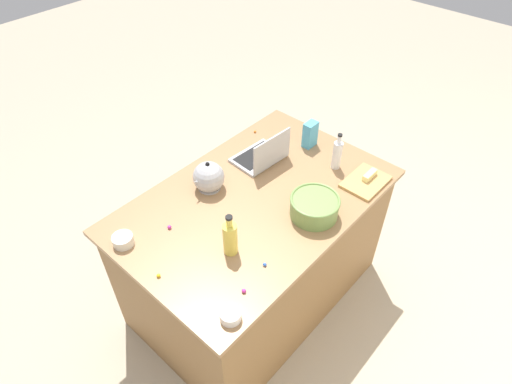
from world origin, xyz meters
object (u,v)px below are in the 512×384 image
at_px(ramekin_small, 231,315).
at_px(cutting_board, 366,182).
at_px(kettle, 209,177).
at_px(laptop, 263,155).
at_px(ramekin_medium, 123,240).
at_px(mixing_bowl_large, 314,206).
at_px(butter_stick_left, 370,175).
at_px(candy_bag, 310,134).
at_px(bottle_oil, 230,238).
at_px(bottle_vinegar, 337,154).

bearing_deg(ramekin_small, cutting_board, -178.21).
bearing_deg(kettle, ramekin_small, 52.50).
distance_m(laptop, ramekin_medium, 0.97).
height_order(mixing_bowl_large, ramekin_medium, mixing_bowl_large).
distance_m(laptop, butter_stick_left, 0.65).
bearing_deg(candy_bag, kettle, -14.29).
bearing_deg(bottle_oil, butter_stick_left, 166.28).
relative_size(cutting_board, butter_stick_left, 2.48).
distance_m(bottle_vinegar, kettle, 0.77).
relative_size(laptop, kettle, 1.51).
distance_m(bottle_vinegar, butter_stick_left, 0.23).
bearing_deg(ramekin_small, candy_bag, -157.91).
distance_m(cutting_board, ramekin_small, 1.16).
distance_m(butter_stick_left, ramekin_small, 1.20).
distance_m(butter_stick_left, candy_bag, 0.47).
height_order(mixing_bowl_large, bottle_oil, bottle_oil).
bearing_deg(candy_bag, bottle_vinegar, 74.35).
height_order(ramekin_medium, candy_bag, candy_bag).
height_order(laptop, cutting_board, laptop).
bearing_deg(kettle, butter_stick_left, 136.22).
relative_size(ramekin_medium, candy_bag, 0.62).
bearing_deg(ramekin_small, butter_stick_left, -178.26).
xyz_separation_m(bottle_oil, ramekin_small, (0.27, 0.26, -0.07)).
bearing_deg(ramekin_small, bottle_vinegar, -167.84).
bearing_deg(mixing_bowl_large, butter_stick_left, 170.91).
height_order(mixing_bowl_large, candy_bag, candy_bag).
bearing_deg(kettle, candy_bag, 165.71).
xyz_separation_m(kettle, cutting_board, (-0.64, 0.65, -0.07)).
height_order(bottle_vinegar, cutting_board, bottle_vinegar).
relative_size(mixing_bowl_large, bottle_vinegar, 1.11).
xyz_separation_m(ramekin_small, candy_bag, (-1.23, -0.50, 0.06)).
xyz_separation_m(laptop, bottle_vinegar, (-0.25, 0.36, 0.05)).
distance_m(bottle_vinegar, ramekin_small, 1.19).
distance_m(laptop, cutting_board, 0.63).
distance_m(kettle, ramekin_medium, 0.58).
xyz_separation_m(bottle_vinegar, bottle_oil, (0.89, -0.01, 0.00)).
xyz_separation_m(mixing_bowl_large, ramekin_medium, (0.81, -0.59, -0.03)).
bearing_deg(ramekin_medium, candy_bag, 171.33).
xyz_separation_m(bottle_vinegar, kettle, (0.64, -0.43, -0.02)).
bearing_deg(butter_stick_left, ramekin_small, 1.74).
xyz_separation_m(laptop, mixing_bowl_large, (0.16, 0.51, 0.01)).
bearing_deg(laptop, candy_bag, 160.50).
bearing_deg(cutting_board, butter_stick_left, 180.00).
relative_size(ramekin_small, candy_bag, 0.56).
xyz_separation_m(laptop, candy_bag, (-0.32, 0.11, 0.04)).
height_order(cutting_board, ramekin_medium, ramekin_medium).
relative_size(bottle_oil, ramekin_small, 2.59).
bearing_deg(bottle_oil, candy_bag, -166.11).
relative_size(bottle_vinegar, candy_bag, 1.42).
relative_size(butter_stick_left, ramekin_small, 1.16).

